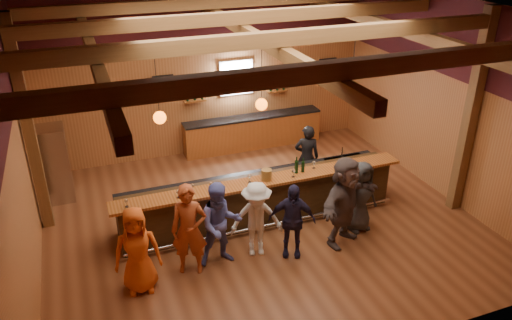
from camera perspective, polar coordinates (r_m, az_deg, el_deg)
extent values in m
plane|color=brown|center=(11.03, 0.56, -6.96)|extent=(9.00, 9.00, 0.00)
cube|color=brown|center=(13.58, -5.62, 9.89)|extent=(9.00, 0.04, 4.50)
cube|color=brown|center=(6.84, 12.99, -8.10)|extent=(9.00, 0.04, 4.50)
cube|color=brown|center=(9.46, -25.70, -0.11)|extent=(0.04, 8.00, 4.50)
cube|color=brown|center=(12.25, 20.76, 6.50)|extent=(0.04, 8.00, 4.50)
cube|color=brown|center=(9.36, 0.68, 16.79)|extent=(9.00, 8.00, 0.04)
cube|color=#370F12|center=(13.24, -5.87, 15.69)|extent=(9.00, 0.01, 1.70)
cube|color=#370F12|center=(11.88, 21.76, 12.83)|extent=(0.01, 8.00, 1.70)
cube|color=#563518|center=(10.83, -24.56, 3.30)|extent=(0.22, 0.22, 4.50)
cube|color=#563518|center=(11.47, 23.33, 4.75)|extent=(0.22, 0.22, 4.50)
cube|color=#563518|center=(6.79, 10.07, 10.17)|extent=(8.80, 0.20, 0.25)
cube|color=#563518|center=(8.51, 3.19, 13.75)|extent=(8.80, 0.20, 0.25)
cube|color=#563518|center=(10.34, -1.43, 15.98)|extent=(8.80, 0.20, 0.25)
cube|color=#563518|center=(12.22, -4.70, 17.48)|extent=(8.80, 0.20, 0.25)
cube|color=#563518|center=(8.86, -18.11, 11.35)|extent=(0.18, 7.80, 0.22)
cube|color=#563518|center=(9.47, 0.66, 13.50)|extent=(0.18, 7.80, 0.22)
cube|color=#563518|center=(10.90, 15.99, 14.22)|extent=(0.18, 7.80, 0.22)
cube|color=black|center=(10.75, 0.57, -4.61)|extent=(6.00, 0.60, 1.05)
cube|color=brown|center=(10.33, 0.94, -2.44)|extent=(6.30, 0.50, 0.06)
cube|color=black|center=(10.86, -0.15, -1.84)|extent=(6.00, 0.48, 0.05)
cube|color=black|center=(11.09, -0.15, -4.01)|extent=(6.00, 0.48, 0.90)
cube|color=silver|center=(11.66, 9.09, -0.38)|extent=(0.45, 0.40, 0.14)
cube|color=silver|center=(11.90, 11.19, 0.00)|extent=(0.45, 0.40, 0.14)
cylinder|color=silver|center=(10.62, 1.39, -7.43)|extent=(6.00, 0.06, 0.06)
cube|color=brown|center=(14.27, -0.36, 3.17)|extent=(4.00, 0.50, 0.90)
cube|color=black|center=(14.10, -0.36, 4.94)|extent=(4.00, 0.52, 0.05)
cube|color=silver|center=(13.81, -2.29, 9.41)|extent=(0.95, 0.08, 0.95)
cube|color=white|center=(13.77, -2.22, 9.35)|extent=(0.78, 0.01, 0.78)
cube|color=black|center=(13.32, -10.55, 8.57)|extent=(0.55, 0.04, 0.45)
cube|color=silver|center=(13.30, -10.53, 8.54)|extent=(0.45, 0.01, 0.35)
cube|color=black|center=(14.43, 4.62, 10.29)|extent=(0.55, 0.04, 0.45)
cube|color=silver|center=(14.41, 4.66, 10.26)|extent=(0.45, 0.01, 0.35)
cube|color=black|center=(14.88, 8.17, 10.59)|extent=(0.55, 0.04, 0.45)
cube|color=silver|center=(14.85, 8.22, 10.57)|extent=(0.45, 0.01, 0.35)
cube|color=brown|center=(13.59, -6.99, 6.73)|extent=(0.60, 0.18, 0.04)
cylinder|color=black|center=(13.50, -7.85, 7.22)|extent=(0.07, 0.07, 0.26)
cylinder|color=black|center=(13.54, -7.02, 7.33)|extent=(0.07, 0.07, 0.26)
cylinder|color=black|center=(13.58, -6.20, 7.44)|extent=(0.07, 0.07, 0.26)
cube|color=brown|center=(14.31, 2.44, 7.90)|extent=(0.60, 0.18, 0.04)
cylinder|color=black|center=(14.19, 1.70, 8.39)|extent=(0.07, 0.07, 0.26)
cylinder|color=black|center=(14.26, 2.45, 8.47)|extent=(0.07, 0.07, 0.26)
cylinder|color=black|center=(14.34, 3.19, 8.55)|extent=(0.07, 0.07, 0.26)
cylinder|color=black|center=(9.12, -11.28, 8.43)|extent=(0.01, 0.01, 1.25)
sphere|color=#FF610C|center=(9.32, -10.95, 4.78)|extent=(0.24, 0.24, 0.24)
cylinder|color=black|center=(9.62, 0.64, 9.87)|extent=(0.01, 0.01, 1.25)
sphere|color=#FF610C|center=(9.82, 0.62, 6.36)|extent=(0.24, 0.24, 0.24)
cylinder|color=black|center=(10.49, 11.05, 10.77)|extent=(0.01, 0.01, 1.25)
sphere|color=#FF610C|center=(10.67, 10.77, 7.54)|extent=(0.24, 0.24, 0.24)
cube|color=silver|center=(12.34, -22.13, -0.44)|extent=(0.70, 0.70, 1.80)
imported|color=#CD4B13|center=(8.99, -13.41, -10.01)|extent=(0.86, 0.61, 1.65)
imported|color=#9C3F1C|center=(9.21, -7.64, -7.92)|extent=(0.76, 0.62, 1.80)
imported|color=#555EAA|center=(9.39, -4.07, -7.35)|extent=(0.86, 0.68, 1.70)
imported|color=silver|center=(9.63, 0.05, -6.81)|extent=(1.13, 0.81, 1.57)
imported|color=#1F1B37|center=(9.64, 4.12, -6.90)|extent=(0.98, 0.72, 1.55)
imported|color=#4D403E|center=(10.03, 10.07, -4.69)|extent=(1.83, 1.29, 1.90)
imported|color=#2B2C2E|center=(10.60, 11.85, -4.11)|extent=(0.83, 0.61, 1.56)
imported|color=black|center=(12.03, 5.81, 0.33)|extent=(0.69, 0.58, 1.63)
cylinder|color=brown|center=(10.27, 1.21, -1.70)|extent=(0.22, 0.22, 0.24)
cylinder|color=black|center=(10.57, 4.64, -0.80)|extent=(0.08, 0.08, 0.28)
cylinder|color=black|center=(10.49, 4.67, 0.11)|extent=(0.03, 0.03, 0.10)
cylinder|color=black|center=(10.63, 5.39, -0.78)|extent=(0.07, 0.07, 0.24)
cylinder|color=black|center=(10.56, 5.42, -0.01)|extent=(0.02, 0.02, 0.08)
cylinder|color=silver|center=(9.70, -14.54, -5.18)|extent=(0.07, 0.07, 0.01)
cylinder|color=silver|center=(9.67, -14.58, -4.91)|extent=(0.01, 0.01, 0.10)
sphere|color=silver|center=(9.63, -14.63, -4.49)|extent=(0.08, 0.08, 0.08)
cylinder|color=silver|center=(9.80, -8.88, -4.26)|extent=(0.07, 0.07, 0.01)
cylinder|color=silver|center=(9.78, -8.90, -4.00)|extent=(0.01, 0.01, 0.09)
sphere|color=silver|center=(9.74, -8.93, -3.61)|extent=(0.08, 0.08, 0.08)
cylinder|color=silver|center=(9.98, -7.22, -3.55)|extent=(0.07, 0.07, 0.01)
cylinder|color=silver|center=(9.95, -7.24, -3.29)|extent=(0.01, 0.01, 0.10)
sphere|color=silver|center=(9.91, -7.26, -2.89)|extent=(0.08, 0.08, 0.08)
cylinder|color=silver|center=(9.99, -5.09, -3.41)|extent=(0.07, 0.07, 0.01)
cylinder|color=silver|center=(9.96, -5.11, -3.13)|extent=(0.01, 0.01, 0.11)
sphere|color=silver|center=(9.92, -5.13, -2.69)|extent=(0.08, 0.08, 0.08)
cylinder|color=silver|center=(10.23, -0.73, -2.54)|extent=(0.08, 0.08, 0.01)
cylinder|color=silver|center=(10.20, -0.74, -2.25)|extent=(0.01, 0.01, 0.11)
sphere|color=silver|center=(10.16, -0.74, -1.81)|extent=(0.09, 0.09, 0.09)
cylinder|color=silver|center=(10.46, 4.28, -1.92)|extent=(0.07, 0.07, 0.01)
cylinder|color=silver|center=(10.43, 4.29, -1.66)|extent=(0.01, 0.01, 0.10)
sphere|color=silver|center=(10.40, 4.30, -1.25)|extent=(0.08, 0.08, 0.08)
cylinder|color=silver|center=(10.86, 6.62, -0.93)|extent=(0.07, 0.07, 0.01)
cylinder|color=silver|center=(10.83, 6.63, -0.68)|extent=(0.01, 0.01, 0.10)
sphere|color=silver|center=(10.80, 6.66, -0.31)|extent=(0.08, 0.08, 0.08)
cylinder|color=silver|center=(11.02, 10.16, -0.76)|extent=(0.07, 0.07, 0.01)
cylinder|color=silver|center=(10.99, 10.18, -0.52)|extent=(0.01, 0.01, 0.09)
sphere|color=silver|center=(10.96, 10.21, -0.16)|extent=(0.07, 0.07, 0.07)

